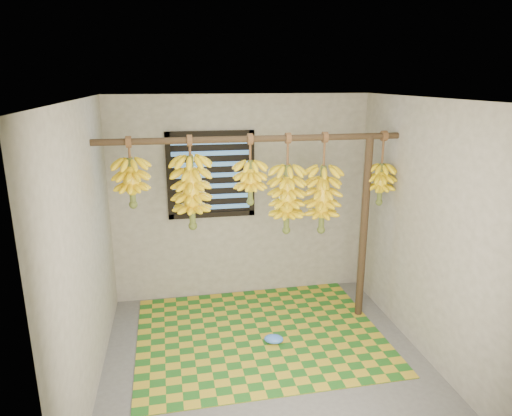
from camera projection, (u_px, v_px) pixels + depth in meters
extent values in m
cube|color=#535353|center=(267.00, 363.00, 4.27)|extent=(3.00, 3.00, 0.01)
cube|color=silver|center=(269.00, 99.00, 3.61)|extent=(3.00, 3.00, 0.01)
cube|color=slate|center=(241.00, 199.00, 5.36)|extent=(3.00, 0.01, 2.40)
cube|color=slate|center=(85.00, 253.00, 3.68)|extent=(0.01, 3.00, 2.40)
cube|color=slate|center=(427.00, 231.00, 4.20)|extent=(0.01, 3.00, 2.40)
cube|color=black|center=(211.00, 175.00, 5.20)|extent=(1.00, 0.04, 1.00)
cylinder|color=#3D2D1D|center=(253.00, 139.00, 4.38)|extent=(3.00, 0.06, 0.06)
cylinder|color=#3D2D1D|center=(364.00, 230.00, 4.87)|extent=(0.08, 0.08, 2.00)
cube|color=#205E1B|center=(260.00, 334.00, 4.73)|extent=(2.52, 2.03, 0.01)
ellipsoid|color=#3F79EE|center=(274.00, 339.00, 4.56)|extent=(0.23, 0.19, 0.08)
cylinder|color=brown|center=(129.00, 150.00, 4.20)|extent=(0.02, 0.02, 0.21)
cylinder|color=#4C5923|center=(132.00, 181.00, 4.28)|extent=(0.06, 0.06, 0.43)
cylinder|color=brown|center=(190.00, 148.00, 4.30)|extent=(0.02, 0.02, 0.20)
cylinder|color=#4C5923|center=(191.00, 190.00, 4.41)|extent=(0.06, 0.06, 0.68)
cylinder|color=brown|center=(250.00, 150.00, 4.41)|extent=(0.02, 0.02, 0.27)
cylinder|color=#4C5923|center=(250.00, 180.00, 4.49)|extent=(0.05, 0.05, 0.40)
cylinder|color=brown|center=(288.00, 152.00, 4.48)|extent=(0.02, 0.02, 0.33)
cylinder|color=#4C5923|center=(287.00, 197.00, 4.61)|extent=(0.06, 0.06, 0.66)
cylinder|color=brown|center=(324.00, 152.00, 4.55)|extent=(0.02, 0.02, 0.35)
cylinder|color=#4C5923|center=(322.00, 197.00, 4.68)|extent=(0.06, 0.06, 0.66)
cylinder|color=brown|center=(383.00, 150.00, 4.66)|extent=(0.02, 0.02, 0.34)
cylinder|color=#4C5923|center=(380.00, 182.00, 4.75)|extent=(0.05, 0.05, 0.39)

